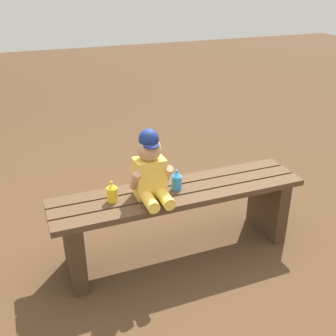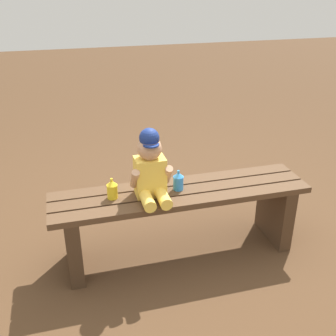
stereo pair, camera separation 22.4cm
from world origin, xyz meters
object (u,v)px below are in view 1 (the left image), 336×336
object	(u,v)px
sippy_cup_left	(112,192)
child_figure	(151,169)
park_bench	(179,210)
sippy_cup_right	(177,180)

from	to	relation	value
sippy_cup_left	child_figure	bearing A→B (deg)	-8.59
park_bench	sippy_cup_right	world-z (taller)	sippy_cup_right
sippy_cup_left	sippy_cup_right	distance (m)	0.39
child_figure	sippy_cup_left	bearing A→B (deg)	171.41
child_figure	sippy_cup_right	xyz separation A→B (m)	(0.17, 0.03, -0.12)
sippy_cup_left	sippy_cup_right	bearing A→B (deg)	0.00
child_figure	sippy_cup_left	size ratio (longest dim) A/B	3.26
park_bench	sippy_cup_right	distance (m)	0.20
child_figure	sippy_cup_right	world-z (taller)	child_figure
sippy_cup_left	sippy_cup_right	world-z (taller)	same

